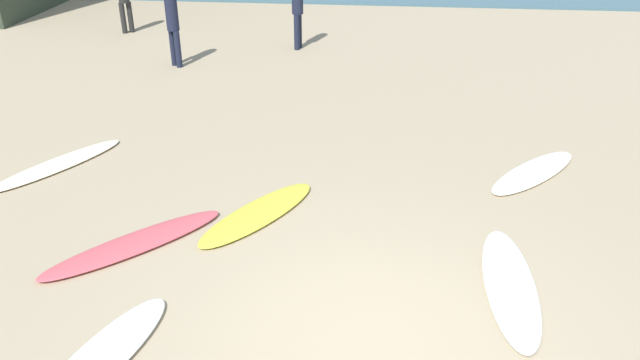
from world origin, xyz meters
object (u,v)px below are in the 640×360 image
Objects in this scene: surfboard_0 at (101,357)px; surfboard_1 at (57,165)px; surfboard_3 at (534,172)px; surfboard_6 at (510,285)px; surfboard_2 at (135,243)px; beachgoer_mid at (173,23)px; beachgoer_far at (298,7)px; surfboard_4 at (258,213)px.

surfboard_0 reaches higher than surfboard_1.
surfboard_6 reaches higher than surfboard_3.
beachgoer_mid reaches higher than surfboard_2.
beachgoer_far reaches higher than surfboard_1.
surfboard_1 is 3.70m from surfboard_4.
beachgoer_far reaches higher than surfboard_3.
surfboard_1 reaches higher than surfboard_3.
surfboard_1 is at bearing -166.43° from surfboard_4.
beachgoer_mid is (0.37, 5.30, 0.97)m from surfboard_1.
beachgoer_far is at bearing 112.54° from surfboard_6.
surfboard_6 is (6.74, -2.49, -0.00)m from surfboard_1.
surfboard_6 is at bearing -149.15° from beachgoer_far.
surfboard_0 is at bearing 83.84° from surfboard_3.
surfboard_1 is (-2.45, 4.12, -0.01)m from surfboard_0.
beachgoer_far is at bearing 128.79° from surfboard_2.
surfboard_4 is (-4.08, -1.69, 0.01)m from surfboard_3.
beachgoer_mid is 3.14m from beachgoer_far.
surfboard_3 is 8.04m from beachgoer_far.
surfboard_4 is at bearing 159.24° from surfboard_6.
surfboard_1 is 0.95× the size of surfboard_2.
surfboard_4 is at bearing 64.38° from surfboard_3.
beachgoer_far reaches higher than surfboard_6.
surfboard_1 is at bearing 179.18° from surfboard_2.
surfboard_0 is 4.58m from surfboard_6.
beachgoer_far is (2.63, 1.71, 0.05)m from beachgoer_mid.
surfboard_6 is (3.24, -1.30, -0.01)m from surfboard_4.
beachgoer_mid reaches higher than surfboard_6.
surfboard_4 is at bearing 155.72° from beachgoer_mid.
surfboard_4 is at bearing 87.90° from surfboard_0.
beachgoer_mid reaches higher than surfboard_0.
surfboard_3 is 3.10m from surfboard_6.
surfboard_2 is 1.16× the size of surfboard_3.
beachgoer_far is at bearing -82.16° from surfboard_1.
surfboard_0 reaches higher than surfboard_3.
beachgoer_mid reaches higher than surfboard_1.
surfboard_0 is 11.19m from beachgoer_far.
surfboard_2 is 4.70m from surfboard_6.
surfboard_2 is at bearing 67.02° from surfboard_3.
surfboard_2 reaches higher than surfboard_6.
surfboard_3 is 0.92× the size of surfboard_6.
surfboard_6 is 1.32× the size of beachgoer_mid.
surfboard_0 is 4.79m from surfboard_1.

